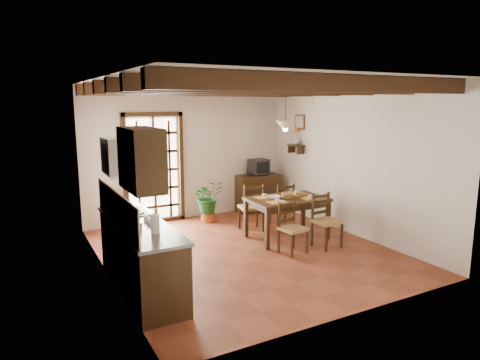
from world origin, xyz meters
TOP-DOWN VIEW (x-y plane):
  - ground_plane at (0.00, 0.00)m, footprint 5.00×5.00m
  - room_shell at (0.00, 0.00)m, footprint 4.52×5.02m
  - ceiling_beams at (0.00, 0.00)m, footprint 4.50×4.34m
  - french_door at (-0.80, 2.45)m, footprint 1.26×0.11m
  - kitchen_counter at (-1.96, -0.60)m, footprint 0.64×2.25m
  - upper_cabinet at (-2.08, -1.30)m, footprint 0.35×0.80m
  - range_hood at (-2.05, -0.05)m, footprint 0.38×0.60m
  - counter_items at (-1.95, -0.51)m, footprint 0.50×1.43m
  - dining_table at (1.01, 0.27)m, footprint 1.42×0.94m
  - chair_near_left at (0.64, -0.43)m, footprint 0.44×0.43m
  - chair_near_right at (1.34, -0.45)m, footprint 0.46×0.44m
  - chair_far_left at (0.68, 1.00)m, footprint 0.50×0.49m
  - chair_far_right at (1.38, 0.98)m, footprint 0.44×0.42m
  - table_setting at (1.01, 0.27)m, footprint 1.02×0.68m
  - table_bowl at (0.76, 0.33)m, footprint 0.22×0.22m
  - sideboard at (1.57, 2.23)m, footprint 1.03×0.52m
  - crt_tv at (1.57, 2.22)m, footprint 0.40×0.38m
  - fuse_box at (1.50, 2.48)m, footprint 0.25×0.03m
  - plant_pot at (0.20, 1.99)m, footprint 0.35×0.35m
  - potted_plant at (0.20, 1.99)m, footprint 1.63×1.41m
  - wall_shelf at (2.14, 1.60)m, footprint 0.20×0.42m
  - shelf_vase at (2.14, 1.60)m, footprint 0.15×0.15m
  - shelf_flowers at (2.14, 1.60)m, footprint 0.14×0.14m
  - framed_picture at (2.22, 1.60)m, footprint 0.03×0.32m
  - pendant_lamp at (1.01, 0.37)m, footprint 0.36×0.36m

SIDE VIEW (x-z plane):
  - ground_plane at x=0.00m, z-range 0.00..0.00m
  - plant_pot at x=0.20m, z-range 0.00..0.22m
  - chair_near_left at x=0.64m, z-range -0.16..0.69m
  - chair_far_right at x=1.38m, z-range -0.16..0.72m
  - chair_near_right at x=1.34m, z-range -0.17..0.75m
  - chair_far_left at x=0.68m, z-range -0.17..0.76m
  - sideboard at x=1.57m, z-range 0.00..0.85m
  - kitchen_counter at x=-1.96m, z-range -0.22..1.16m
  - potted_plant at x=0.20m, z-range -0.33..1.47m
  - dining_table at x=1.01m, z-range 0.28..1.04m
  - table_bowl at x=0.76m, z-range 0.76..0.81m
  - table_setting at x=1.01m, z-range 0.75..0.84m
  - counter_items at x=-1.95m, z-range 0.83..1.08m
  - crt_tv at x=1.57m, z-range 0.87..1.21m
  - french_door at x=-0.80m, z-range 0.02..2.34m
  - wall_shelf at x=2.14m, z-range 1.41..1.61m
  - shelf_vase at x=2.14m, z-range 1.57..1.73m
  - range_hood at x=-2.05m, z-range 1.46..2.00m
  - fuse_box at x=1.50m, z-range 1.59..1.91m
  - room_shell at x=0.00m, z-range 0.41..3.22m
  - upper_cabinet at x=-2.08m, z-range 1.50..2.20m
  - shelf_flowers at x=2.14m, z-range 1.68..2.04m
  - framed_picture at x=2.22m, z-range 1.89..2.21m
  - pendant_lamp at x=1.01m, z-range 1.66..2.50m
  - ceiling_beams at x=0.00m, z-range 2.59..2.79m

